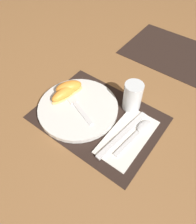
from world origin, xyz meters
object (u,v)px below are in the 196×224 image
(fork, at_px, (76,104))
(citrus_wedge_0, at_px, (69,88))
(juice_glass, at_px, (132,97))
(citrus_wedge_1, at_px, (66,92))
(spoon, at_px, (140,131))
(knife, at_px, (121,135))
(plate, at_px, (78,108))

(fork, xyz_separation_m, citrus_wedge_0, (-0.06, 0.03, 0.02))
(fork, bearing_deg, juice_glass, 38.91)
(fork, xyz_separation_m, citrus_wedge_1, (-0.05, 0.01, 0.01))
(spoon, xyz_separation_m, citrus_wedge_0, (-0.29, -0.01, 0.03))
(knife, distance_m, fork, 0.19)
(knife, xyz_separation_m, fork, (-0.19, 0.00, 0.01))
(plate, relative_size, juice_glass, 2.67)
(knife, height_order, fork, fork)
(juice_glass, relative_size, citrus_wedge_1, 0.80)
(spoon, bearing_deg, citrus_wedge_1, -173.60)
(plate, xyz_separation_m, fork, (-0.01, 0.00, 0.01))
(fork, bearing_deg, citrus_wedge_1, 167.57)
(plate, xyz_separation_m, juice_glass, (0.14, 0.12, 0.04))
(knife, height_order, citrus_wedge_0, citrus_wedge_0)
(citrus_wedge_0, distance_m, citrus_wedge_1, 0.02)
(juice_glass, relative_size, fork, 0.60)
(citrus_wedge_1, bearing_deg, plate, -11.27)
(juice_glass, height_order, knife, juice_glass)
(spoon, distance_m, citrus_wedge_0, 0.29)
(knife, distance_m, citrus_wedge_1, 0.25)
(citrus_wedge_0, bearing_deg, spoon, 1.87)
(plate, distance_m, spoon, 0.22)
(plate, bearing_deg, knife, -1.18)
(plate, height_order, knife, plate)
(fork, bearing_deg, knife, -1.42)
(spoon, distance_m, citrus_wedge_1, 0.28)
(spoon, height_order, fork, fork)
(fork, bearing_deg, citrus_wedge_0, 150.00)
(citrus_wedge_0, bearing_deg, knife, -8.89)
(plate, relative_size, citrus_wedge_0, 2.51)
(plate, xyz_separation_m, citrus_wedge_0, (-0.07, 0.04, 0.03))
(citrus_wedge_0, relative_size, citrus_wedge_1, 0.85)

